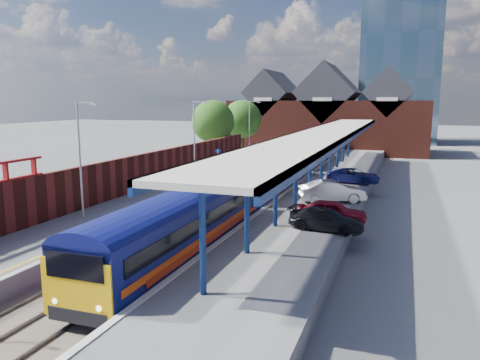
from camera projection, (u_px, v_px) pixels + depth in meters
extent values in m
plane|color=#5B5B5E|center=(284.00, 178.00, 48.70)|extent=(240.00, 240.00, 0.00)
cube|color=#473D33|center=(255.00, 196.00, 39.40)|extent=(6.00, 76.00, 0.06)
cube|color=slate|center=(231.00, 194.00, 40.11)|extent=(0.07, 76.00, 0.14)
cube|color=slate|center=(246.00, 195.00, 39.64)|extent=(0.07, 76.00, 0.14)
cube|color=slate|center=(264.00, 196.00, 39.13)|extent=(0.07, 76.00, 0.14)
cube|color=slate|center=(281.00, 197.00, 38.65)|extent=(0.07, 76.00, 0.14)
cube|color=#565659|center=(196.00, 187.00, 41.13)|extent=(5.00, 76.00, 1.00)
cube|color=#565659|center=(327.00, 196.00, 37.35)|extent=(6.00, 76.00, 1.00)
cube|color=silver|center=(220.00, 183.00, 40.27)|extent=(0.30, 76.00, 0.05)
cube|color=silver|center=(292.00, 187.00, 38.19)|extent=(0.30, 76.00, 0.05)
cube|color=yellow|center=(214.00, 182.00, 40.47)|extent=(0.14, 76.00, 0.01)
cube|color=#0B1052|center=(183.00, 225.00, 23.17)|extent=(2.89, 16.02, 2.50)
cube|color=#0B1052|center=(182.00, 201.00, 22.96)|extent=(2.89, 16.02, 0.60)
cube|color=#0B1052|center=(273.00, 175.00, 38.60)|extent=(2.89, 16.02, 2.50)
cube|color=#0B1052|center=(273.00, 160.00, 38.39)|extent=(2.89, 16.02, 0.60)
cube|color=#0B1052|center=(311.00, 154.00, 54.03)|extent=(2.89, 16.02, 2.50)
cube|color=#0B1052|center=(311.00, 143.00, 53.82)|extent=(2.89, 16.02, 0.60)
cube|color=#0B1052|center=(332.00, 142.00, 69.45)|extent=(2.89, 16.02, 2.50)
cube|color=#0B1052|center=(333.00, 134.00, 69.24)|extent=(2.89, 16.02, 0.60)
cube|color=black|center=(281.00, 158.00, 46.70)|extent=(0.04, 60.54, 0.70)
cube|color=#D0430D|center=(281.00, 166.00, 46.84)|extent=(0.03, 55.27, 0.30)
cube|color=#AC220B|center=(281.00, 168.00, 46.89)|extent=(0.03, 55.27, 0.30)
cube|color=#F2B20C|center=(79.00, 289.00, 15.84)|extent=(2.82, 0.32, 2.10)
cube|color=black|center=(75.00, 266.00, 15.61)|extent=(2.30, 0.17, 0.90)
cube|color=black|center=(120.00, 301.00, 18.23)|extent=(2.00, 2.40, 0.60)
cube|color=black|center=(337.00, 149.00, 74.93)|extent=(2.00, 2.40, 0.60)
cylinder|color=navy|center=(203.00, 239.00, 16.79)|extent=(0.24, 0.24, 4.20)
cylinder|color=navy|center=(247.00, 209.00, 21.44)|extent=(0.24, 0.24, 4.20)
cylinder|color=navy|center=(276.00, 190.00, 26.09)|extent=(0.24, 0.24, 4.20)
cylinder|color=navy|center=(296.00, 176.00, 30.73)|extent=(0.24, 0.24, 4.20)
cylinder|color=navy|center=(310.00, 166.00, 35.38)|extent=(0.24, 0.24, 4.20)
cylinder|color=navy|center=(322.00, 159.00, 40.03)|extent=(0.24, 0.24, 4.20)
cylinder|color=navy|center=(330.00, 153.00, 44.67)|extent=(0.24, 0.24, 4.20)
cylinder|color=navy|center=(338.00, 148.00, 49.32)|extent=(0.24, 0.24, 4.20)
cylinder|color=navy|center=(344.00, 144.00, 53.97)|extent=(0.24, 0.24, 4.20)
cylinder|color=navy|center=(349.00, 140.00, 58.61)|extent=(0.24, 0.24, 4.20)
cube|color=beige|center=(326.00, 133.00, 38.56)|extent=(4.50, 52.00, 0.25)
cube|color=navy|center=(301.00, 134.00, 39.29)|extent=(0.20, 52.00, 0.55)
cube|color=navy|center=(353.00, 136.00, 37.87)|extent=(0.20, 52.00, 0.55)
cylinder|color=#A5A8AA|center=(80.00, 160.00, 27.77)|extent=(0.12, 0.12, 7.00)
cube|color=#A5A8AA|center=(85.00, 102.00, 27.00)|extent=(1.20, 0.08, 0.08)
cube|color=#A5A8AA|center=(94.00, 104.00, 26.82)|extent=(0.45, 0.18, 0.12)
cylinder|color=#A5A8AA|center=(194.00, 139.00, 42.64)|extent=(0.12, 0.12, 7.00)
cube|color=#A5A8AA|center=(200.00, 102.00, 41.87)|extent=(1.20, 0.08, 0.08)
cube|color=#A5A8AA|center=(206.00, 103.00, 41.69)|extent=(0.45, 0.18, 0.12)
cylinder|color=#A5A8AA|center=(249.00, 129.00, 57.51)|extent=(0.12, 0.12, 7.00)
cube|color=#A5A8AA|center=(254.00, 101.00, 56.74)|extent=(1.20, 0.08, 0.08)
cube|color=#A5A8AA|center=(259.00, 102.00, 56.56)|extent=(0.45, 0.18, 0.12)
cylinder|color=#A5A8AA|center=(218.00, 162.00, 44.39)|extent=(0.08, 0.08, 2.50)
cube|color=#0C194C|center=(218.00, 151.00, 44.21)|extent=(0.55, 0.06, 0.35)
cube|color=#572016|center=(132.00, 174.00, 36.08)|extent=(0.35, 50.00, 2.80)
cube|color=maroon|center=(6.00, 172.00, 24.61)|extent=(0.30, 0.12, 1.00)
cube|color=maroon|center=(34.00, 167.00, 26.47)|extent=(0.30, 0.12, 1.00)
cube|color=#572016|center=(328.00, 126.00, 74.05)|extent=(30.00, 12.00, 8.00)
cube|color=#232328|center=(273.00, 93.00, 76.13)|extent=(7.13, 12.00, 7.13)
cube|color=#232328|center=(329.00, 93.00, 73.17)|extent=(9.16, 12.00, 9.16)
cube|color=#232328|center=(389.00, 92.00, 70.22)|extent=(7.13, 12.00, 7.13)
cube|color=beige|center=(263.00, 99.00, 70.68)|extent=(2.80, 0.15, 0.50)
cube|color=beige|center=(322.00, 99.00, 67.72)|extent=(2.80, 0.15, 0.50)
cube|color=beige|center=(387.00, 99.00, 64.76)|extent=(2.80, 0.15, 0.50)
cube|color=#466478|center=(402.00, 36.00, 88.52)|extent=(14.00, 14.00, 40.00)
cylinder|color=#382314|center=(213.00, 150.00, 57.39)|extent=(0.44, 0.44, 4.00)
sphere|color=#245015|center=(213.00, 121.00, 56.80)|extent=(5.20, 5.20, 5.20)
sphere|color=#245015|center=(218.00, 128.00, 56.19)|extent=(3.20, 3.20, 3.20)
cylinder|color=#382314|center=(242.00, 145.00, 64.49)|extent=(0.44, 0.44, 4.00)
sphere|color=#245015|center=(242.00, 119.00, 63.91)|extent=(5.20, 5.20, 5.20)
sphere|color=#245015|center=(247.00, 125.00, 63.30)|extent=(3.20, 3.20, 3.20)
imported|color=maroon|center=(332.00, 211.00, 27.08)|extent=(4.04, 1.86, 1.34)
imported|color=silver|center=(332.00, 191.00, 32.63)|extent=(4.81, 3.30, 1.50)
imported|color=black|center=(326.00, 219.00, 25.56)|extent=(4.32, 2.26, 1.20)
imported|color=navy|center=(354.00, 176.00, 40.20)|extent=(4.78, 2.79, 1.25)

